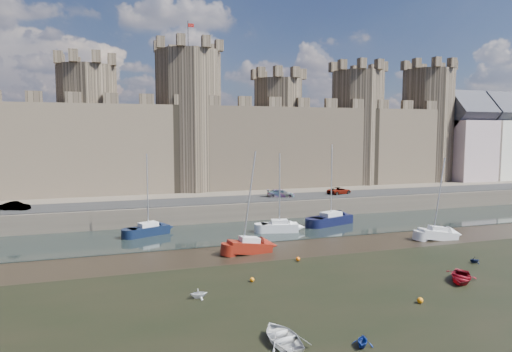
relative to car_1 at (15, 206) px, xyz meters
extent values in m
plane|color=black|center=(22.36, -33.77, -3.06)|extent=(160.00, 160.00, 0.00)
cube|color=black|center=(22.36, -39.77, -3.05)|extent=(70.00, 34.00, 0.01)
cube|color=black|center=(22.36, -9.77, -3.02)|extent=(160.00, 12.00, 0.08)
cube|color=#4C443A|center=(22.36, 26.23, -1.81)|extent=(160.00, 60.00, 2.50)
cube|color=black|center=(22.36, 0.23, -0.51)|extent=(160.00, 7.00, 0.10)
cube|color=#42382B|center=(22.36, 14.23, 6.44)|extent=(100.00, 9.00, 14.00)
cylinder|color=#42382B|center=(8.36, 14.23, 9.44)|extent=(9.00, 9.00, 20.00)
cylinder|color=#42382B|center=(24.36, 14.23, 10.94)|extent=(11.00, 11.00, 23.00)
cylinder|color=black|center=(24.36, 14.23, 24.94)|extent=(0.10, 0.10, 5.00)
cube|color=maroon|center=(24.86, 14.23, 26.74)|extent=(1.00, 0.03, 0.60)
cylinder|color=#42382B|center=(40.36, 14.23, 8.94)|extent=(9.00, 9.00, 19.00)
cylinder|color=#42382B|center=(56.36, 14.23, 9.94)|extent=(10.00, 10.00, 21.00)
cylinder|color=#42382B|center=(72.36, 14.23, 10.44)|extent=(10.00, 10.00, 22.00)
cube|color=#C9ABAC|center=(80.36, 12.23, 5.44)|extent=(8.50, 9.00, 12.00)
cube|color=#38383F|center=(80.36, 12.23, 13.04)|extent=(8.50, 9.05, 9.05)
cube|color=white|center=(89.36, 12.23, 5.44)|extent=(8.50, 9.00, 12.00)
cube|color=#38383F|center=(89.36, 12.23, 13.04)|extent=(8.50, 9.05, 9.05)
imported|color=gray|center=(0.00, 0.00, 0.00)|extent=(3.58, 2.23, 1.11)
imported|color=gray|center=(35.54, 0.42, 0.05)|extent=(4.47, 2.98, 1.20)
imported|color=gray|center=(45.42, 0.58, 0.01)|extent=(4.44, 3.01, 1.13)
cube|color=black|center=(15.41, -8.22, -2.45)|extent=(5.16, 3.62, 1.05)
cube|color=silver|center=(15.41, -8.22, -1.69)|extent=(2.48, 2.05, 0.48)
cylinder|color=silver|center=(15.41, -8.22, 2.37)|extent=(0.14, 0.14, 8.59)
cube|color=white|center=(30.76, -11.44, -2.45)|extent=(4.72, 2.68, 1.05)
cube|color=silver|center=(30.76, -11.44, -1.69)|extent=(2.20, 1.62, 0.48)
cylinder|color=silver|center=(30.76, -11.44, 2.35)|extent=(0.14, 0.14, 8.55)
cube|color=black|center=(38.86, -9.32, -2.40)|extent=(6.45, 4.10, 1.15)
cube|color=silver|center=(38.86, -9.32, -1.57)|extent=(3.05, 2.39, 0.52)
cylinder|color=silver|center=(38.86, -9.32, 2.88)|extent=(0.14, 0.14, 9.41)
cube|color=maroon|center=(24.49, -19.31, -2.49)|extent=(4.57, 2.13, 1.13)
cube|color=silver|center=(24.49, -19.31, -1.67)|extent=(2.07, 1.39, 0.51)
cylinder|color=silver|center=(24.49, -19.31, 2.69)|extent=(0.14, 0.14, 9.23)
cube|color=silver|center=(46.71, -20.39, -2.55)|extent=(4.51, 2.23, 1.02)
cube|color=silver|center=(46.71, -20.39, -1.81)|extent=(2.06, 1.42, 0.46)
cylinder|color=silver|center=(46.71, -20.39, 2.13)|extent=(0.14, 0.14, 8.33)
imported|color=navy|center=(24.58, -40.72, -2.69)|extent=(1.78, 1.83, 0.73)
imported|color=silver|center=(20.36, -38.99, -2.69)|extent=(2.83, 3.74, 0.73)
imported|color=silver|center=(17.14, -30.24, -2.69)|extent=(1.53, 1.37, 0.72)
imported|color=maroon|center=(38.22, -33.33, -2.71)|extent=(4.10, 4.10, 0.70)
imported|color=black|center=(43.44, -29.36, -2.75)|extent=(1.20, 1.05, 0.61)
sphere|color=orange|center=(22.00, -27.98, -2.87)|extent=(0.38, 0.38, 0.38)
sphere|color=orange|center=(32.02, -36.20, -2.84)|extent=(0.44, 0.44, 0.44)
sphere|color=#F9640B|center=(27.98, -23.58, -2.85)|extent=(0.41, 0.41, 0.41)
camera|label=1|loc=(10.99, -62.57, 9.17)|focal=32.00mm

